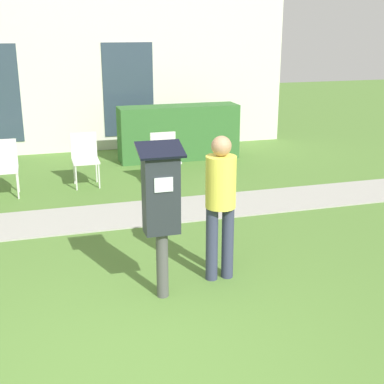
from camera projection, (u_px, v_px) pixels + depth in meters
The scene contains 9 objects.
ground_plane at pixel (133, 363), 4.38m from camera, with size 40.00×40.00×0.00m, color #517A33.
sidewalk at pixel (88, 218), 7.63m from camera, with size 12.00×1.10×0.02m.
building_facade at pixel (61, 77), 11.26m from camera, with size 10.00×0.26×3.20m.
parking_meter at pixel (161, 202), 5.17m from camera, with size 0.44×0.31×1.59m.
person_standing at pixel (221, 197), 5.59m from camera, with size 0.32×0.32×1.58m.
outdoor_chair_left at pixel (4, 163), 8.57m from camera, with size 0.44×0.44×0.90m.
outdoor_chair_middle at pixel (85, 155), 9.12m from camera, with size 0.44×0.44×0.90m.
outdoor_chair_right at pixel (165, 155), 9.13m from camera, with size 0.44×0.44×0.90m.
hedge_row at pixel (179, 133), 10.91m from camera, with size 2.44×0.60×1.10m.
Camera 1 is at (-0.60, -3.74, 2.65)m, focal length 50.00 mm.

